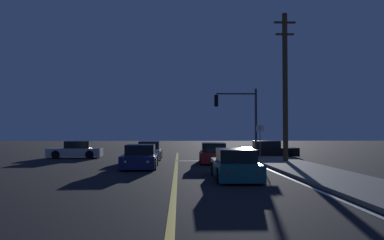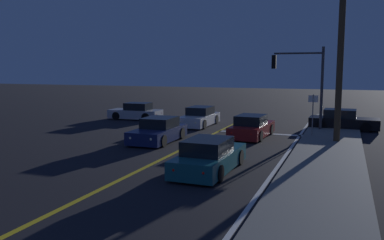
{
  "view_description": "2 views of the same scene",
  "coord_description": "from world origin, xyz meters",
  "px_view_note": "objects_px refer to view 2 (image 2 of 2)",
  "views": [
    {
      "loc": [
        0.19,
        -3.43,
        2.1
      ],
      "look_at": [
        0.95,
        19.06,
        2.79
      ],
      "focal_mm": 34.93,
      "sensor_mm": 36.0,
      "label": 1
    },
    {
      "loc": [
        7.64,
        -1.84,
        4.09
      ],
      "look_at": [
        0.26,
        17.45,
        1.42
      ],
      "focal_mm": 37.78,
      "sensor_mm": 36.0,
      "label": 2
    }
  ],
  "objects_px": {
    "car_far_approaching_black": "(343,121)",
    "street_sign_corner": "(313,109)",
    "car_lead_oncoming_teal": "(209,157)",
    "car_mid_block_red": "(252,127)",
    "car_parked_curb_white": "(199,117)",
    "car_following_oncoming_silver": "(136,112)",
    "car_distant_tail_navy": "(158,131)",
    "utility_pole_right": "(341,48)",
    "traffic_signal_near_right": "(303,76)"
  },
  "relations": [
    {
      "from": "car_far_approaching_black",
      "to": "street_sign_corner",
      "type": "relative_size",
      "value": 1.76
    },
    {
      "from": "car_far_approaching_black",
      "to": "street_sign_corner",
      "type": "height_order",
      "value": "street_sign_corner"
    },
    {
      "from": "car_lead_oncoming_teal",
      "to": "street_sign_corner",
      "type": "xyz_separation_m",
      "value": [
        3.19,
        9.51,
        1.13
      ]
    },
    {
      "from": "car_mid_block_red",
      "to": "car_parked_curb_white",
      "type": "bearing_deg",
      "value": 145.57
    },
    {
      "from": "car_following_oncoming_silver",
      "to": "car_distant_tail_navy",
      "type": "bearing_deg",
      "value": -146.87
    },
    {
      "from": "car_mid_block_red",
      "to": "street_sign_corner",
      "type": "xyz_separation_m",
      "value": [
        3.38,
        1.01,
        1.13
      ]
    },
    {
      "from": "car_parked_curb_white",
      "to": "car_distant_tail_navy",
      "type": "xyz_separation_m",
      "value": [
        0.01,
        -6.76,
        0.0
      ]
    },
    {
      "from": "utility_pole_right",
      "to": "street_sign_corner",
      "type": "distance_m",
      "value": 3.97
    },
    {
      "from": "car_far_approaching_black",
      "to": "car_parked_curb_white",
      "type": "bearing_deg",
      "value": -77.33
    },
    {
      "from": "car_far_approaching_black",
      "to": "street_sign_corner",
      "type": "distance_m",
      "value": 4.72
    },
    {
      "from": "car_distant_tail_navy",
      "to": "traffic_signal_near_right",
      "type": "bearing_deg",
      "value": -135.81
    },
    {
      "from": "car_lead_oncoming_teal",
      "to": "car_mid_block_red",
      "type": "bearing_deg",
      "value": 91.84
    },
    {
      "from": "car_mid_block_red",
      "to": "car_distant_tail_navy",
      "type": "xyz_separation_m",
      "value": [
        -4.55,
        -3.31,
        0.0
      ]
    },
    {
      "from": "car_distant_tail_navy",
      "to": "street_sign_corner",
      "type": "distance_m",
      "value": 9.11
    },
    {
      "from": "car_far_approaching_black",
      "to": "street_sign_corner",
      "type": "xyz_separation_m",
      "value": [
        -1.65,
        -4.27,
        1.13
      ]
    },
    {
      "from": "car_parked_curb_white",
      "to": "utility_pole_right",
      "type": "height_order",
      "value": "utility_pole_right"
    },
    {
      "from": "car_mid_block_red",
      "to": "traffic_signal_near_right",
      "type": "bearing_deg",
      "value": 59.6
    },
    {
      "from": "utility_pole_right",
      "to": "car_far_approaching_black",
      "type": "bearing_deg",
      "value": 87.45
    },
    {
      "from": "traffic_signal_near_right",
      "to": "car_distant_tail_navy",
      "type": "bearing_deg",
      "value": 45.31
    },
    {
      "from": "car_parked_curb_white",
      "to": "car_following_oncoming_silver",
      "type": "xyz_separation_m",
      "value": [
        -5.94,
        1.47,
        -0.0
      ]
    },
    {
      "from": "car_far_approaching_black",
      "to": "car_following_oncoming_silver",
      "type": "bearing_deg",
      "value": -86.8
    },
    {
      "from": "car_mid_block_red",
      "to": "car_following_oncoming_silver",
      "type": "bearing_deg",
      "value": 157.55
    },
    {
      "from": "car_parked_curb_white",
      "to": "traffic_signal_near_right",
      "type": "height_order",
      "value": "traffic_signal_near_right"
    },
    {
      "from": "utility_pole_right",
      "to": "street_sign_corner",
      "type": "bearing_deg",
      "value": 134.3
    },
    {
      "from": "traffic_signal_near_right",
      "to": "car_lead_oncoming_teal",
      "type": "bearing_deg",
      "value": 79.43
    },
    {
      "from": "car_mid_block_red",
      "to": "utility_pole_right",
      "type": "bearing_deg",
      "value": -2.36
    },
    {
      "from": "car_distant_tail_navy",
      "to": "car_parked_curb_white",
      "type": "bearing_deg",
      "value": -91.03
    },
    {
      "from": "car_distant_tail_navy",
      "to": "traffic_signal_near_right",
      "type": "distance_m",
      "value": 10.46
    },
    {
      "from": "car_lead_oncoming_teal",
      "to": "traffic_signal_near_right",
      "type": "distance_m",
      "value": 12.89
    },
    {
      "from": "car_mid_block_red",
      "to": "utility_pole_right",
      "type": "height_order",
      "value": "utility_pole_right"
    },
    {
      "from": "car_lead_oncoming_teal",
      "to": "car_following_oncoming_silver",
      "type": "distance_m",
      "value": 17.17
    },
    {
      "from": "car_mid_block_red",
      "to": "street_sign_corner",
      "type": "distance_m",
      "value": 3.71
    },
    {
      "from": "car_mid_block_red",
      "to": "car_following_oncoming_silver",
      "type": "height_order",
      "value": "same"
    },
    {
      "from": "car_far_approaching_black",
      "to": "utility_pole_right",
      "type": "height_order",
      "value": "utility_pole_right"
    },
    {
      "from": "car_far_approaching_black",
      "to": "car_following_oncoming_silver",
      "type": "distance_m",
      "value": 15.54
    },
    {
      "from": "car_lead_oncoming_teal",
      "to": "utility_pole_right",
      "type": "relative_size",
      "value": 0.47
    },
    {
      "from": "car_parked_curb_white",
      "to": "utility_pole_right",
      "type": "xyz_separation_m",
      "value": [
        9.35,
        -3.88,
        4.56
      ]
    },
    {
      "from": "car_lead_oncoming_teal",
      "to": "car_far_approaching_black",
      "type": "xyz_separation_m",
      "value": [
        4.85,
        13.78,
        -0.0
      ]
    },
    {
      "from": "street_sign_corner",
      "to": "car_mid_block_red",
      "type": "bearing_deg",
      "value": -163.37
    },
    {
      "from": "utility_pole_right",
      "to": "traffic_signal_near_right",
      "type": "bearing_deg",
      "value": 118.48
    },
    {
      "from": "car_following_oncoming_silver",
      "to": "utility_pole_right",
      "type": "xyz_separation_m",
      "value": [
        15.28,
        -5.36,
        4.56
      ]
    },
    {
      "from": "car_following_oncoming_silver",
      "to": "car_parked_curb_white",
      "type": "bearing_deg",
      "value": -106.65
    },
    {
      "from": "traffic_signal_near_right",
      "to": "utility_pole_right",
      "type": "distance_m",
      "value": 5.06
    },
    {
      "from": "car_parked_curb_white",
      "to": "car_far_approaching_black",
      "type": "relative_size",
      "value": 1.02
    },
    {
      "from": "utility_pole_right",
      "to": "street_sign_corner",
      "type": "height_order",
      "value": "utility_pole_right"
    },
    {
      "from": "car_following_oncoming_silver",
      "to": "street_sign_corner",
      "type": "xyz_separation_m",
      "value": [
        13.88,
        -3.92,
        1.13
      ]
    },
    {
      "from": "utility_pole_right",
      "to": "street_sign_corner",
      "type": "relative_size",
      "value": 3.92
    },
    {
      "from": "car_following_oncoming_silver",
      "to": "street_sign_corner",
      "type": "height_order",
      "value": "street_sign_corner"
    },
    {
      "from": "utility_pole_right",
      "to": "car_following_oncoming_silver",
      "type": "bearing_deg",
      "value": 160.68
    },
    {
      "from": "utility_pole_right",
      "to": "car_parked_curb_white",
      "type": "bearing_deg",
      "value": 157.45
    }
  ]
}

